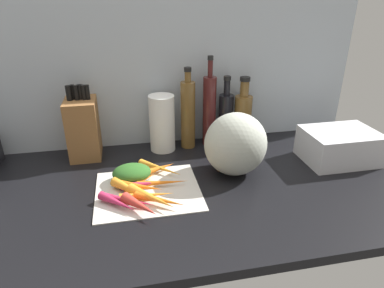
{
  "coord_description": "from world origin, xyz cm",
  "views": [
    {
      "loc": [
        -11.77,
        -95.87,
        60.41
      ],
      "look_at": [
        8.37,
        2.66,
        13.83
      ],
      "focal_mm": 31.44,
      "sensor_mm": 36.0,
      "label": 1
    }
  ],
  "objects_px": {
    "carrot_9": "(130,189)",
    "bottle_3": "(243,117)",
    "bottle_1": "(209,110)",
    "carrot_0": "(163,182)",
    "carrot_4": "(141,182)",
    "carrot_7": "(160,168)",
    "bottle_2": "(226,117)",
    "carrot_6": "(140,206)",
    "carrot_2": "(144,184)",
    "winter_squash": "(235,144)",
    "carrot_12": "(118,203)",
    "cutting_board": "(148,190)",
    "knife_block": "(83,128)",
    "paper_towel_roll": "(162,123)",
    "carrot_8": "(147,195)",
    "bottle_0": "(188,114)",
    "carrot_10": "(151,198)",
    "carrot_11": "(129,201)",
    "carrot_1": "(160,200)",
    "carrot_5": "(160,168)",
    "carrot_3": "(139,187)",
    "dish_rack": "(339,146)"
  },
  "relations": [
    {
      "from": "cutting_board",
      "to": "bottle_2",
      "type": "height_order",
      "value": "bottle_2"
    },
    {
      "from": "carrot_2",
      "to": "carrot_10",
      "type": "height_order",
      "value": "carrot_10"
    },
    {
      "from": "bottle_1",
      "to": "carrot_3",
      "type": "bearing_deg",
      "value": -133.83
    },
    {
      "from": "carrot_6",
      "to": "bottle_3",
      "type": "relative_size",
      "value": 0.48
    },
    {
      "from": "dish_rack",
      "to": "bottle_1",
      "type": "bearing_deg",
      "value": 151.22
    },
    {
      "from": "carrot_6",
      "to": "carrot_9",
      "type": "relative_size",
      "value": 0.9
    },
    {
      "from": "carrot_4",
      "to": "bottle_1",
      "type": "distance_m",
      "value": 0.44
    },
    {
      "from": "carrot_2",
      "to": "bottle_2",
      "type": "height_order",
      "value": "bottle_2"
    },
    {
      "from": "winter_squash",
      "to": "bottle_0",
      "type": "height_order",
      "value": "bottle_0"
    },
    {
      "from": "carrot_1",
      "to": "carrot_3",
      "type": "height_order",
      "value": "carrot_3"
    },
    {
      "from": "carrot_6",
      "to": "carrot_9",
      "type": "xyz_separation_m",
      "value": [
        -0.03,
        0.1,
        -0.0
      ]
    },
    {
      "from": "carrot_8",
      "to": "knife_block",
      "type": "relative_size",
      "value": 0.6
    },
    {
      "from": "cutting_board",
      "to": "carrot_3",
      "type": "distance_m",
      "value": 0.03
    },
    {
      "from": "dish_rack",
      "to": "carrot_4",
      "type": "bearing_deg",
      "value": -176.6
    },
    {
      "from": "carrot_5",
      "to": "bottle_3",
      "type": "xyz_separation_m",
      "value": [
        0.38,
        0.2,
        0.09
      ]
    },
    {
      "from": "bottle_1",
      "to": "carrot_0",
      "type": "bearing_deg",
      "value": -127.36
    },
    {
      "from": "winter_squash",
      "to": "dish_rack",
      "type": "height_order",
      "value": "winter_squash"
    },
    {
      "from": "cutting_board",
      "to": "carrot_7",
      "type": "xyz_separation_m",
      "value": [
        0.05,
        0.11,
        0.02
      ]
    },
    {
      "from": "carrot_10",
      "to": "bottle_1",
      "type": "bearing_deg",
      "value": 54.87
    },
    {
      "from": "carrot_8",
      "to": "carrot_9",
      "type": "height_order",
      "value": "carrot_9"
    },
    {
      "from": "carrot_3",
      "to": "dish_rack",
      "type": "relative_size",
      "value": 0.57
    },
    {
      "from": "knife_block",
      "to": "bottle_1",
      "type": "height_order",
      "value": "bottle_1"
    },
    {
      "from": "cutting_board",
      "to": "carrot_4",
      "type": "height_order",
      "value": "carrot_4"
    },
    {
      "from": "bottle_1",
      "to": "carrot_1",
      "type": "bearing_deg",
      "value": -121.82
    },
    {
      "from": "carrot_8",
      "to": "bottle_0",
      "type": "height_order",
      "value": "bottle_0"
    },
    {
      "from": "carrot_12",
      "to": "bottle_3",
      "type": "height_order",
      "value": "bottle_3"
    },
    {
      "from": "carrot_9",
      "to": "bottle_3",
      "type": "xyz_separation_m",
      "value": [
        0.49,
        0.33,
        0.09
      ]
    },
    {
      "from": "cutting_board",
      "to": "carrot_7",
      "type": "bearing_deg",
      "value": 64.54
    },
    {
      "from": "carrot_10",
      "to": "bottle_3",
      "type": "bearing_deg",
      "value": 42.72
    },
    {
      "from": "bottle_2",
      "to": "bottle_3",
      "type": "relative_size",
      "value": 1.01
    },
    {
      "from": "carrot_7",
      "to": "bottle_2",
      "type": "height_order",
      "value": "bottle_2"
    },
    {
      "from": "carrot_4",
      "to": "carrot_7",
      "type": "height_order",
      "value": "same"
    },
    {
      "from": "carrot_2",
      "to": "winter_squash",
      "type": "bearing_deg",
      "value": 8.31
    },
    {
      "from": "carrot_9",
      "to": "bottle_3",
      "type": "relative_size",
      "value": 0.53
    },
    {
      "from": "carrot_7",
      "to": "knife_block",
      "type": "relative_size",
      "value": 0.63
    },
    {
      "from": "carrot_9",
      "to": "paper_towel_roll",
      "type": "xyz_separation_m",
      "value": [
        0.15,
        0.33,
        0.09
      ]
    },
    {
      "from": "carrot_4",
      "to": "carrot_9",
      "type": "height_order",
      "value": "carrot_9"
    },
    {
      "from": "carrot_1",
      "to": "carrot_3",
      "type": "xyz_separation_m",
      "value": [
        -0.06,
        0.09,
        0.0
      ]
    },
    {
      "from": "bottle_0",
      "to": "dish_rack",
      "type": "bearing_deg",
      "value": -23.84
    },
    {
      "from": "carrot_9",
      "to": "bottle_2",
      "type": "bearing_deg",
      "value": 39.84
    },
    {
      "from": "carrot_8",
      "to": "carrot_11",
      "type": "distance_m",
      "value": 0.06
    },
    {
      "from": "bottle_0",
      "to": "bottle_3",
      "type": "bearing_deg",
      "value": -0.01
    },
    {
      "from": "carrot_4",
      "to": "carrot_11",
      "type": "xyz_separation_m",
      "value": [
        -0.04,
        -0.1,
        -0.0
      ]
    },
    {
      "from": "carrot_6",
      "to": "bottle_1",
      "type": "height_order",
      "value": "bottle_1"
    },
    {
      "from": "carrot_1",
      "to": "carrot_5",
      "type": "xyz_separation_m",
      "value": [
        0.03,
        0.2,
        -0.0
      ]
    },
    {
      "from": "paper_towel_roll",
      "to": "bottle_3",
      "type": "xyz_separation_m",
      "value": [
        0.34,
        0.01,
        0.0
      ]
    },
    {
      "from": "carrot_3",
      "to": "carrot_6",
      "type": "relative_size",
      "value": 1.12
    },
    {
      "from": "carrot_6",
      "to": "carrot_2",
      "type": "bearing_deg",
      "value": 80.35
    },
    {
      "from": "carrot_6",
      "to": "knife_block",
      "type": "bearing_deg",
      "value": 113.37
    },
    {
      "from": "carrot_1",
      "to": "carrot_11",
      "type": "xyz_separation_m",
      "value": [
        -0.09,
        0.02,
        -0.0
      ]
    }
  ]
}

